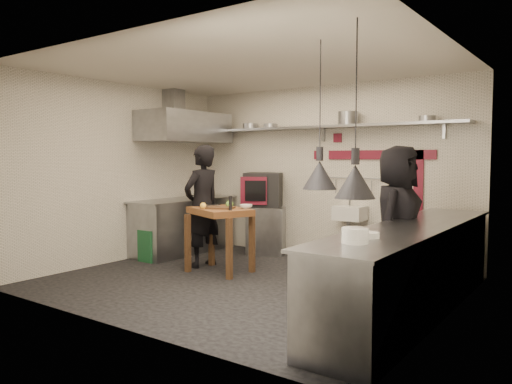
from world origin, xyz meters
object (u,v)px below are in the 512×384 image
Objects in this scene: combi_oven at (264,190)px; chef_left at (202,206)px; prep_table at (220,240)px; chef_right at (397,221)px; oven_stand at (266,230)px; green_bin at (152,245)px.

chef_left reaches higher than combi_oven.
prep_table is 0.52× the size of chef_right.
oven_stand is 1.60× the size of green_bin.
green_bin is 0.28× the size of chef_right.
combi_oven reaches higher than green_bin.
oven_stand is 1.32× the size of combi_oven.
combi_oven is 1.69m from prep_table.
prep_table is at bearing 76.82° from chef_left.
chef_left is (-0.46, 0.14, 0.45)m from prep_table.
chef_right reaches higher than combi_oven.
oven_stand is 0.87× the size of prep_table.
chef_right is (2.77, -1.22, -0.20)m from combi_oven.
chef_right reaches higher than prep_table.
green_bin is 1.39m from prep_table.
combi_oven is 1.42m from chef_left.
chef_left reaches higher than chef_right.
chef_left is at bearing -123.52° from oven_stand.
green_bin is 0.54× the size of prep_table.
prep_table is 0.66m from chef_left.
chef_left reaches higher than oven_stand.
combi_oven is 3.03m from chef_right.
oven_stand reaches higher than green_bin.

